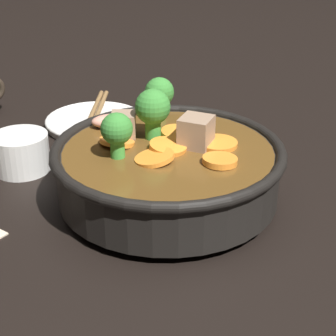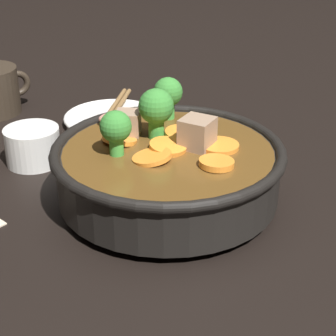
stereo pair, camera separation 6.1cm
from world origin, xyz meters
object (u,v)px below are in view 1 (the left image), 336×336
Objects in this scene: stirfry_bowl at (167,165)px; tea_cup at (21,152)px; side_saucer at (95,122)px; chopsticks_pair at (94,116)px.

tea_cup is (-0.09, 0.17, -0.02)m from stirfry_bowl.
side_saucer is (0.05, 0.24, -0.04)m from stirfry_bowl.
tea_cup is 0.16m from chopsticks_pair.
side_saucer is 2.08× the size of tea_cup.
tea_cup is at bearing 118.35° from stirfry_bowl.
stirfry_bowl is 0.20m from tea_cup.
chopsticks_pair is at bearing 90.00° from side_saucer.
stirfry_bowl is 1.75× the size of side_saucer.
stirfry_bowl is at bearing -102.18° from chopsticks_pair.
stirfry_bowl is at bearing -102.18° from side_saucer.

